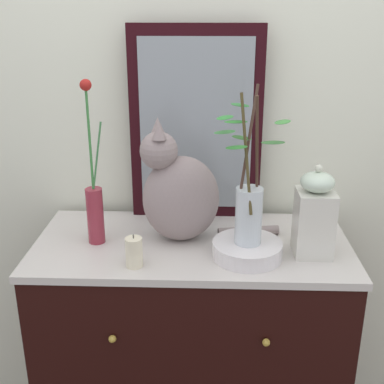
{
  "coord_description": "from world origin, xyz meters",
  "views": [
    {
      "loc": [
        0.06,
        -1.51,
        1.68
      ],
      "look_at": [
        0.0,
        0.0,
        1.11
      ],
      "focal_mm": 46.45,
      "sensor_mm": 36.0,
      "label": 1
    }
  ],
  "objects_px": {
    "sideboard": "(192,354)",
    "jar_lidded_porcelain": "(314,215)",
    "mirror_leaning": "(196,125)",
    "candle_pillar": "(134,252)",
    "cat_sitting": "(179,193)",
    "bowl_porcelain": "(247,250)",
    "vase_slim_green": "(95,204)",
    "vase_glass_clear": "(248,205)"
  },
  "relations": [
    {
      "from": "candle_pillar",
      "to": "vase_glass_clear",
      "type": "bearing_deg",
      "value": 11.79
    },
    {
      "from": "vase_glass_clear",
      "to": "candle_pillar",
      "type": "height_order",
      "value": "vase_glass_clear"
    },
    {
      "from": "cat_sitting",
      "to": "vase_slim_green",
      "type": "bearing_deg",
      "value": -173.64
    },
    {
      "from": "sideboard",
      "to": "vase_slim_green",
      "type": "relative_size",
      "value": 1.95
    },
    {
      "from": "vase_slim_green",
      "to": "bowl_porcelain",
      "type": "height_order",
      "value": "vase_slim_green"
    },
    {
      "from": "vase_slim_green",
      "to": "candle_pillar",
      "type": "distance_m",
      "value": 0.24
    },
    {
      "from": "mirror_leaning",
      "to": "candle_pillar",
      "type": "distance_m",
      "value": 0.53
    },
    {
      "from": "vase_glass_clear",
      "to": "vase_slim_green",
      "type": "bearing_deg",
      "value": 169.76
    },
    {
      "from": "bowl_porcelain",
      "to": "candle_pillar",
      "type": "height_order",
      "value": "candle_pillar"
    },
    {
      "from": "cat_sitting",
      "to": "vase_slim_green",
      "type": "xyz_separation_m",
      "value": [
        -0.28,
        -0.03,
        -0.03
      ]
    },
    {
      "from": "candle_pillar",
      "to": "mirror_leaning",
      "type": "bearing_deg",
      "value": 66.6
    },
    {
      "from": "candle_pillar",
      "to": "vase_slim_green",
      "type": "bearing_deg",
      "value": 132.9
    },
    {
      "from": "bowl_porcelain",
      "to": "vase_slim_green",
      "type": "bearing_deg",
      "value": 169.83
    },
    {
      "from": "sideboard",
      "to": "jar_lidded_porcelain",
      "type": "relative_size",
      "value": 3.54
    },
    {
      "from": "vase_slim_green",
      "to": "candle_pillar",
      "type": "bearing_deg",
      "value": -47.1
    },
    {
      "from": "sideboard",
      "to": "cat_sitting",
      "type": "xyz_separation_m",
      "value": [
        -0.04,
        0.02,
        0.64
      ]
    },
    {
      "from": "bowl_porcelain",
      "to": "candle_pillar",
      "type": "relative_size",
      "value": 2.08
    },
    {
      "from": "sideboard",
      "to": "cat_sitting",
      "type": "height_order",
      "value": "cat_sitting"
    },
    {
      "from": "sideboard",
      "to": "candle_pillar",
      "type": "relative_size",
      "value": 9.98
    },
    {
      "from": "jar_lidded_porcelain",
      "to": "candle_pillar",
      "type": "xyz_separation_m",
      "value": [
        -0.56,
        -0.1,
        -0.09
      ]
    },
    {
      "from": "candle_pillar",
      "to": "bowl_porcelain",
      "type": "bearing_deg",
      "value": 11.77
    },
    {
      "from": "mirror_leaning",
      "to": "cat_sitting",
      "type": "relative_size",
      "value": 1.46
    },
    {
      "from": "bowl_porcelain",
      "to": "jar_lidded_porcelain",
      "type": "xyz_separation_m",
      "value": [
        0.21,
        0.03,
        0.11
      ]
    },
    {
      "from": "sideboard",
      "to": "mirror_leaning",
      "type": "relative_size",
      "value": 1.53
    },
    {
      "from": "vase_slim_green",
      "to": "bowl_porcelain",
      "type": "distance_m",
      "value": 0.52
    },
    {
      "from": "sideboard",
      "to": "candle_pillar",
      "type": "height_order",
      "value": "candle_pillar"
    },
    {
      "from": "sideboard",
      "to": "jar_lidded_porcelain",
      "type": "bearing_deg",
      "value": -10.08
    },
    {
      "from": "bowl_porcelain",
      "to": "sideboard",
      "type": "bearing_deg",
      "value": 150.57
    },
    {
      "from": "candle_pillar",
      "to": "jar_lidded_porcelain",
      "type": "bearing_deg",
      "value": 10.64
    },
    {
      "from": "candle_pillar",
      "to": "sideboard",
      "type": "bearing_deg",
      "value": 45.57
    },
    {
      "from": "cat_sitting",
      "to": "vase_glass_clear",
      "type": "distance_m",
      "value": 0.25
    },
    {
      "from": "mirror_leaning",
      "to": "candle_pillar",
      "type": "xyz_separation_m",
      "value": [
        -0.18,
        -0.41,
        -0.3
      ]
    },
    {
      "from": "mirror_leaning",
      "to": "bowl_porcelain",
      "type": "distance_m",
      "value": 0.49
    },
    {
      "from": "bowl_porcelain",
      "to": "vase_glass_clear",
      "type": "xyz_separation_m",
      "value": [
        -0.0,
        -0.0,
        0.15
      ]
    },
    {
      "from": "cat_sitting",
      "to": "jar_lidded_porcelain",
      "type": "relative_size",
      "value": 1.59
    },
    {
      "from": "vase_glass_clear",
      "to": "candle_pillar",
      "type": "relative_size",
      "value": 4.6
    },
    {
      "from": "vase_glass_clear",
      "to": "jar_lidded_porcelain",
      "type": "distance_m",
      "value": 0.22
    },
    {
      "from": "bowl_porcelain",
      "to": "candle_pillar",
      "type": "distance_m",
      "value": 0.36
    },
    {
      "from": "cat_sitting",
      "to": "vase_glass_clear",
      "type": "xyz_separation_m",
      "value": [
        0.22,
        -0.12,
        0.01
      ]
    },
    {
      "from": "sideboard",
      "to": "vase_glass_clear",
      "type": "relative_size",
      "value": 2.17
    },
    {
      "from": "sideboard",
      "to": "mirror_leaning",
      "type": "bearing_deg",
      "value": 88.65
    },
    {
      "from": "sideboard",
      "to": "jar_lidded_porcelain",
      "type": "xyz_separation_m",
      "value": [
        0.39,
        -0.07,
        0.6
      ]
    }
  ]
}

